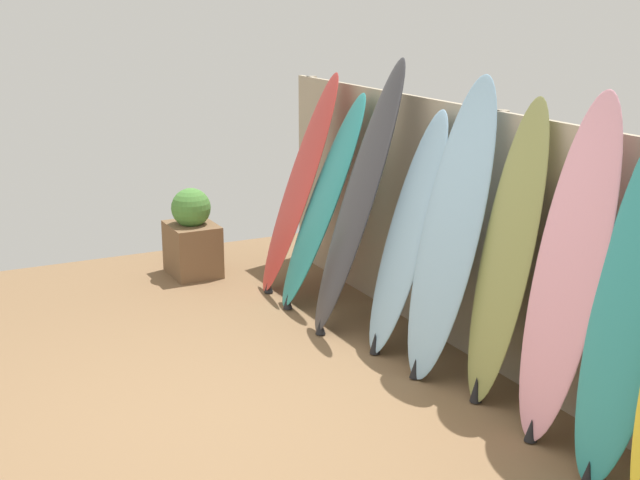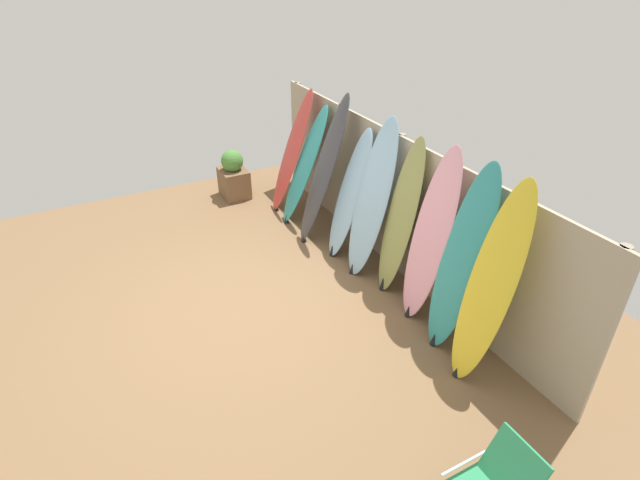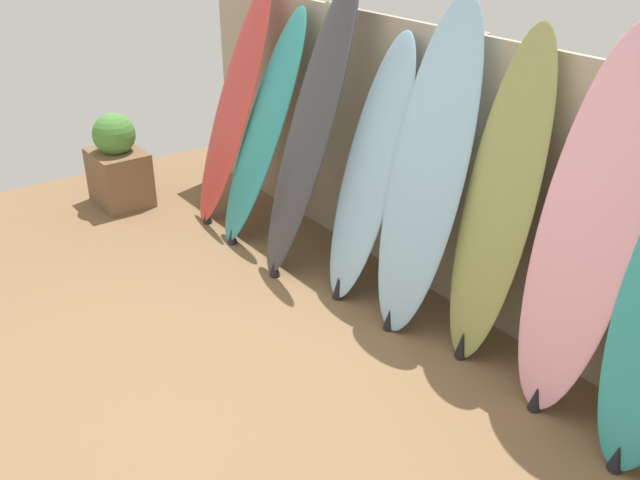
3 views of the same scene
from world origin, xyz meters
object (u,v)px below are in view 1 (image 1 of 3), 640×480
(surfboard_red_0, at_px, (299,185))
(surfboard_pink_6, at_px, (567,273))
(surfboard_skyblue_3, at_px, (407,235))
(surfboard_skyblue_4, at_px, (450,232))
(surfboard_charcoal_2, at_px, (359,199))
(surfboard_teal_7, at_px, (634,300))
(surfboard_olive_5, at_px, (506,257))
(surfboard_teal_1, at_px, (323,202))
(planter_box, at_px, (192,237))

(surfboard_red_0, relative_size, surfboard_pink_6, 0.93)
(surfboard_skyblue_3, height_order, surfboard_skyblue_4, surfboard_skyblue_4)
(surfboard_skyblue_3, distance_m, surfboard_skyblue_4, 0.52)
(surfboard_charcoal_2, height_order, surfboard_teal_7, surfboard_charcoal_2)
(surfboard_charcoal_2, distance_m, surfboard_pink_6, 2.09)
(surfboard_olive_5, bearing_deg, surfboard_charcoal_2, -171.77)
(surfboard_teal_1, xyz_separation_m, surfboard_charcoal_2, (0.64, -0.02, 0.16))
(surfboard_teal_1, xyz_separation_m, surfboard_olive_5, (2.15, 0.20, 0.07))
(surfboard_red_0, distance_m, surfboard_pink_6, 3.19)
(surfboard_skyblue_4, height_order, surfboard_teal_7, surfboard_teal_7)
(surfboard_teal_1, distance_m, surfboard_pink_6, 2.73)
(surfboard_skyblue_4, xyz_separation_m, planter_box, (-2.95, -0.83, -0.65))
(surfboard_charcoal_2, bearing_deg, surfboard_teal_7, 3.82)
(surfboard_teal_1, height_order, surfboard_pink_6, surfboard_pink_6)
(surfboard_skyblue_3, bearing_deg, planter_box, -161.85)
(surfboard_red_0, bearing_deg, surfboard_charcoal_2, -1.26)
(surfboard_pink_6, height_order, planter_box, surfboard_pink_6)
(surfboard_charcoal_2, xyz_separation_m, surfboard_olive_5, (1.51, 0.22, -0.09))
(surfboard_skyblue_3, relative_size, surfboard_teal_7, 0.86)
(surfboard_charcoal_2, height_order, surfboard_olive_5, surfboard_charcoal_2)
(surfboard_red_0, height_order, surfboard_pink_6, surfboard_pink_6)
(surfboard_skyblue_4, bearing_deg, surfboard_teal_1, -176.03)
(surfboard_skyblue_4, bearing_deg, surfboard_olive_5, 9.60)
(surfboard_skyblue_4, bearing_deg, surfboard_skyblue_3, -177.21)
(surfboard_teal_1, relative_size, surfboard_pink_6, 0.87)
(surfboard_olive_5, bearing_deg, surfboard_pink_6, -1.94)
(surfboard_skyblue_3, bearing_deg, surfboard_skyblue_4, 2.79)
(surfboard_red_0, distance_m, surfboard_skyblue_3, 1.63)
(surfboard_skyblue_3, distance_m, surfboard_pink_6, 1.57)
(surfboard_skyblue_3, height_order, surfboard_teal_7, surfboard_teal_7)
(surfboard_red_0, relative_size, planter_box, 2.32)
(surfboard_teal_7, bearing_deg, surfboard_olive_5, 177.67)
(surfboard_skyblue_4, relative_size, surfboard_pink_6, 1.00)
(surfboard_pink_6, bearing_deg, surfboard_teal_7, -2.75)
(surfboard_olive_5, relative_size, surfboard_pink_6, 0.95)
(surfboard_teal_1, height_order, surfboard_skyblue_3, surfboard_teal_1)
(surfboard_charcoal_2, relative_size, surfboard_skyblue_4, 1.03)
(surfboard_skyblue_3, xyz_separation_m, surfboard_olive_5, (0.99, 0.11, 0.09))
(surfboard_charcoal_2, xyz_separation_m, planter_box, (-1.93, -0.69, -0.68))
(surfboard_teal_1, distance_m, planter_box, 1.56)
(surfboard_skyblue_3, xyz_separation_m, planter_box, (-2.45, -0.80, -0.51))
(surfboard_skyblue_4, relative_size, planter_box, 2.49)
(surfboard_teal_1, bearing_deg, surfboard_red_0, 179.53)
(surfboard_teal_7, bearing_deg, surfboard_skyblue_3, -178.27)
(surfboard_olive_5, bearing_deg, surfboard_skyblue_4, -170.40)
(surfboard_pink_6, bearing_deg, surfboard_teal_1, -176.24)
(planter_box, bearing_deg, surfboard_charcoal_2, 19.74)
(surfboard_charcoal_2, distance_m, surfboard_teal_7, 2.61)
(surfboard_pink_6, height_order, surfboard_teal_7, surfboard_teal_7)
(surfboard_teal_1, xyz_separation_m, surfboard_skyblue_3, (1.16, 0.09, -0.01))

